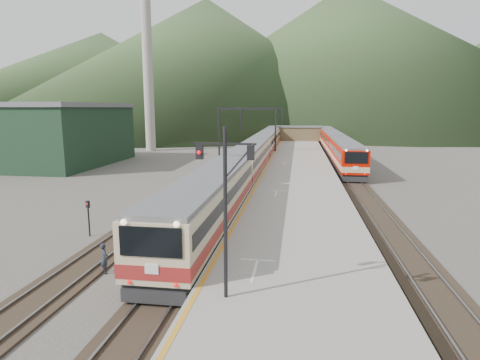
% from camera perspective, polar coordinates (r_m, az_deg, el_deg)
% --- Properties ---
extents(track_main, '(2.60, 200.00, 0.23)m').
position_cam_1_polar(track_main, '(51.13, 2.00, 1.38)').
color(track_main, black).
rests_on(track_main, ground).
extents(track_far, '(2.60, 200.00, 0.23)m').
position_cam_1_polar(track_far, '(51.91, -3.49, 1.50)').
color(track_far, black).
rests_on(track_far, ground).
extents(track_second, '(2.60, 200.00, 0.23)m').
position_cam_1_polar(track_second, '(51.18, 14.91, 1.05)').
color(track_second, black).
rests_on(track_second, ground).
extents(platform, '(8.00, 100.00, 1.00)m').
position_cam_1_polar(platform, '(48.79, 8.30, 1.37)').
color(platform, gray).
rests_on(platform, ground).
extents(gantry_near, '(9.55, 0.25, 8.00)m').
position_cam_1_polar(gantry_near, '(65.80, 1.00, 8.18)').
color(gantry_near, black).
rests_on(gantry_near, ground).
extents(gantry_far, '(9.55, 0.25, 8.00)m').
position_cam_1_polar(gantry_far, '(90.64, 3.03, 8.72)').
color(gantry_far, black).
rests_on(gantry_far, ground).
extents(warehouse, '(14.50, 20.50, 8.60)m').
position_cam_1_polar(warehouse, '(62.16, -24.49, 5.99)').
color(warehouse, black).
rests_on(warehouse, ground).
extents(smokestack, '(1.80, 1.80, 30.00)m').
position_cam_1_polar(smokestack, '(77.62, -12.96, 15.19)').
color(smokestack, '#9E998E').
rests_on(smokestack, ground).
extents(station_shed, '(9.40, 4.40, 3.10)m').
position_cam_1_polar(station_shed, '(88.39, 8.39, 6.63)').
color(station_shed, brown).
rests_on(station_shed, platform).
extents(hill_a, '(180.00, 180.00, 60.00)m').
position_cam_1_polar(hill_a, '(206.52, -4.67, 16.30)').
color(hill_a, '#324D2B').
rests_on(hill_a, ground).
extents(hill_b, '(220.00, 220.00, 75.00)m').
position_cam_1_polar(hill_b, '(243.28, 14.66, 16.86)').
color(hill_b, '#324D2B').
rests_on(hill_b, ground).
extents(hill_d, '(200.00, 200.00, 55.00)m').
position_cam_1_polar(hill_d, '(280.63, -18.84, 13.67)').
color(hill_d, '#324D2B').
rests_on(hill_d, ground).
extents(main_train, '(3.06, 104.80, 3.73)m').
position_cam_1_polar(main_train, '(66.95, 3.55, 5.20)').
color(main_train, tan).
rests_on(main_train, track_main).
extents(second_train, '(2.85, 58.49, 3.48)m').
position_cam_1_polar(second_train, '(72.30, 13.07, 5.23)').
color(second_train, '#BF1000').
rests_on(second_train, track_second).
extents(signal_mast, '(2.20, 0.20, 6.27)m').
position_cam_1_polar(signal_mast, '(14.19, -2.11, -2.18)').
color(signal_mast, black).
rests_on(signal_mast, platform).
extents(short_signal_b, '(0.26, 0.22, 2.27)m').
position_cam_1_polar(short_signal_b, '(46.55, -2.76, 2.24)').
color(short_signal_b, black).
rests_on(short_signal_b, ground).
extents(short_signal_c, '(0.27, 0.24, 2.27)m').
position_cam_1_polar(short_signal_c, '(26.58, -20.76, -4.48)').
color(short_signal_c, black).
rests_on(short_signal_c, ground).
extents(worker, '(0.65, 0.64, 1.51)m').
position_cam_1_polar(worker, '(20.75, -18.75, -10.48)').
color(worker, '#232833').
rests_on(worker, ground).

